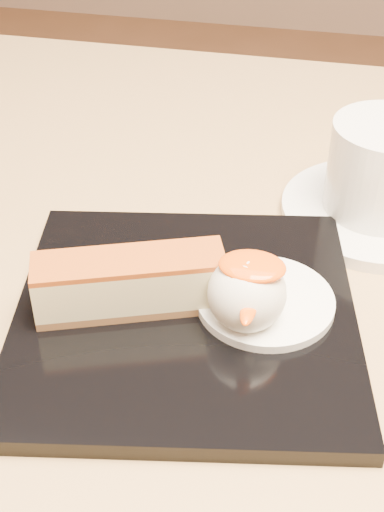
% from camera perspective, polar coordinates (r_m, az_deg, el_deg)
% --- Properties ---
extents(table, '(0.80, 0.80, 0.72)m').
position_cam_1_polar(table, '(0.62, 5.33, -12.82)').
color(table, black).
rests_on(table, ground).
extents(dessert_plate, '(0.26, 0.26, 0.01)m').
position_cam_1_polar(dessert_plate, '(0.47, -0.53, -4.77)').
color(dessert_plate, black).
rests_on(dessert_plate, table).
extents(cheesecake, '(0.12, 0.07, 0.04)m').
position_cam_1_polar(cheesecake, '(0.45, -5.00, -2.15)').
color(cheesecake, brown).
rests_on(cheesecake, dessert_plate).
extents(cream_smear, '(0.09, 0.09, 0.01)m').
position_cam_1_polar(cream_smear, '(0.47, 5.89, -3.61)').
color(cream_smear, white).
rests_on(cream_smear, dessert_plate).
extents(ice_cream_scoop, '(0.05, 0.05, 0.05)m').
position_cam_1_polar(ice_cream_scoop, '(0.44, 4.41, -2.99)').
color(ice_cream_scoop, white).
rests_on(ice_cream_scoop, cream_smear).
extents(mango_sauce, '(0.04, 0.03, 0.01)m').
position_cam_1_polar(mango_sauce, '(0.43, 4.85, -0.82)').
color(mango_sauce, '#FE5308').
rests_on(mango_sauce, ice_cream_scoop).
extents(mint_sprig, '(0.03, 0.02, 0.00)m').
position_cam_1_polar(mint_sprig, '(0.49, 2.87, -0.94)').
color(mint_sprig, green).
rests_on(mint_sprig, cream_smear).
extents(saucer, '(0.15, 0.15, 0.01)m').
position_cam_1_polar(saucer, '(0.58, 14.54, 3.50)').
color(saucer, white).
rests_on(saucer, table).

